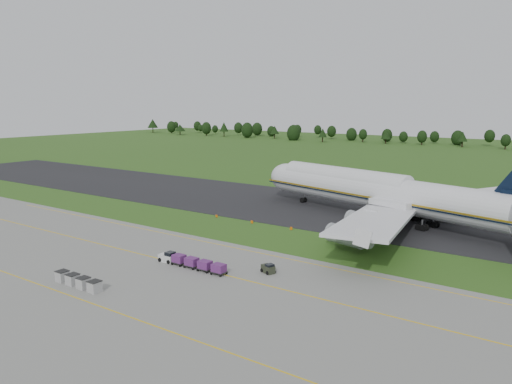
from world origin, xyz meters
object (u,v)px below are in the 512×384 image
Objects in this scene: uld_row at (78,281)px; edge_markers at (271,225)px; baggage_train at (190,262)px; utility_cart at (268,269)px; aircraft at (385,192)px.

edge_markers is at bearing 85.84° from uld_row.
uld_row is 44.08m from edge_markers.
utility_cart is (11.25, 4.81, -0.29)m from baggage_train.
uld_row is at bearing -107.53° from aircraft.
aircraft reaches higher than edge_markers.
edge_markers is at bearing 97.91° from baggage_train.
uld_row is 0.30× the size of edge_markers.
edge_markers is at bearing 122.31° from utility_cart.
baggage_train is at bearing -156.87° from utility_cart.
utility_cart is 0.28× the size of uld_row.
aircraft is 8.61× the size of uld_row.
edge_markers is (3.20, 43.96, -0.57)m from uld_row.
aircraft is at bearing 48.91° from edge_markers.
baggage_train reaches higher than edge_markers.
baggage_train is 1.49× the size of uld_row.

